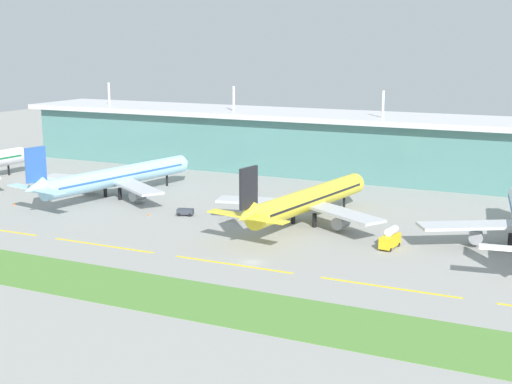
% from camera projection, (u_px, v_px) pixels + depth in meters
% --- Properties ---
extents(ground_plane, '(600.00, 600.00, 0.00)m').
position_uv_depth(ground_plane, '(252.00, 262.00, 153.48)').
color(ground_plane, gray).
extents(terminal_building, '(288.00, 34.00, 30.71)m').
position_uv_depth(terminal_building, '(386.00, 147.00, 245.63)').
color(terminal_building, slate).
rests_on(terminal_building, ground).
extents(airliner_near_middle, '(47.91, 65.91, 18.90)m').
position_uv_depth(airliner_near_middle, '(116.00, 177.00, 215.91)').
color(airliner_near_middle, '#9ED1EA').
rests_on(airliner_near_middle, ground).
extents(airliner_center, '(48.17, 61.75, 18.90)m').
position_uv_depth(airliner_center, '(307.00, 200.00, 184.15)').
color(airliner_center, yellow).
rests_on(airliner_center, ground).
extents(taxiway_stripe_mid_west, '(28.00, 0.70, 0.04)m').
position_uv_depth(taxiway_stripe_mid_west, '(103.00, 245.00, 166.14)').
color(taxiway_stripe_mid_west, yellow).
rests_on(taxiway_stripe_mid_west, ground).
extents(taxiway_stripe_centre, '(28.00, 0.70, 0.04)m').
position_uv_depth(taxiway_stripe_centre, '(233.00, 264.00, 151.89)').
color(taxiway_stripe_centre, yellow).
rests_on(taxiway_stripe_centre, ground).
extents(taxiway_stripe_mid_east, '(28.00, 0.70, 0.04)m').
position_uv_depth(taxiway_stripe_mid_east, '(389.00, 287.00, 137.65)').
color(taxiway_stripe_mid_east, yellow).
rests_on(taxiway_stripe_mid_east, ground).
extents(grass_verge, '(300.00, 18.00, 0.10)m').
position_uv_depth(grass_verge, '(193.00, 299.00, 131.20)').
color(grass_verge, '#518438').
rests_on(grass_verge, ground).
extents(fuel_truck, '(3.52, 7.48, 4.95)m').
position_uv_depth(fuel_truck, '(390.00, 238.00, 163.68)').
color(fuel_truck, gold).
rests_on(fuel_truck, ground).
extents(pushback_tug, '(4.91, 3.58, 1.85)m').
position_uv_depth(pushback_tug, '(185.00, 212.00, 194.62)').
color(pushback_tug, '#333842').
rests_on(pushback_tug, ground).
extents(safety_cone_left_wingtip, '(0.56, 0.56, 0.70)m').
position_uv_depth(safety_cone_left_wingtip, '(14.00, 204.00, 207.11)').
color(safety_cone_left_wingtip, orange).
rests_on(safety_cone_left_wingtip, ground).
extents(safety_cone_nose_front, '(0.56, 0.56, 0.70)m').
position_uv_depth(safety_cone_nose_front, '(148.00, 215.00, 194.44)').
color(safety_cone_nose_front, orange).
rests_on(safety_cone_nose_front, ground).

